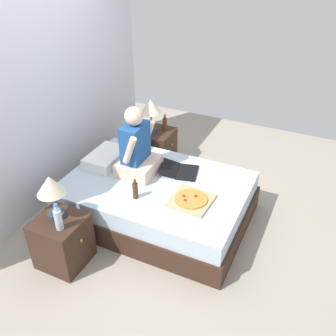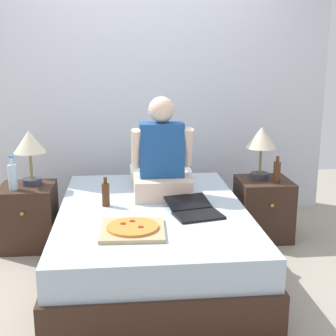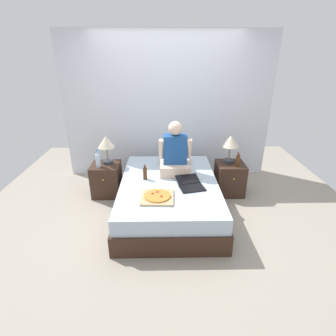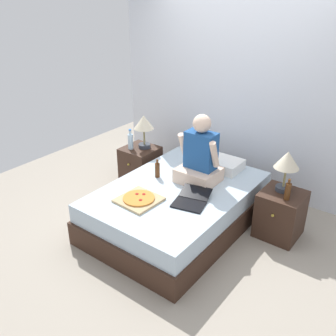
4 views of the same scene
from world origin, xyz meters
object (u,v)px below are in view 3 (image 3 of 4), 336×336
object	(u,v)px
lamp_on_left_nightstand	(106,144)
beer_bottle	(238,160)
laptop	(191,185)
nightstand_left	(107,179)
person_seated	(175,155)
nightstand_right	(230,178)
pizza_box	(157,197)
water_bottle	(98,160)
beer_bottle_on_bed	(145,173)
bed	(169,196)
lamp_on_right_nightstand	(230,143)

from	to	relation	value
lamp_on_left_nightstand	beer_bottle	bearing A→B (deg)	-4.23
beer_bottle	laptop	bearing A→B (deg)	-143.35
beer_bottle	nightstand_left	bearing A→B (deg)	177.23
person_seated	nightstand_right	bearing A→B (deg)	14.24
nightstand_left	laptop	size ratio (longest dim) A/B	1.09
lamp_on_left_nightstand	pizza_box	distance (m)	1.35
laptop	pizza_box	distance (m)	0.54
nightstand_right	water_bottle	bearing A→B (deg)	-177.52
lamp_on_left_nightstand	beer_bottle	distance (m)	2.05
nightstand_right	beer_bottle_on_bed	bearing A→B (deg)	-161.53
bed	beer_bottle	xyz separation A→B (m)	(1.07, 0.41, 0.38)
bed	beer_bottle	size ratio (longest dim) A/B	8.66
nightstand_left	lamp_on_right_nightstand	bearing A→B (deg)	1.46
nightstand_right	person_seated	size ratio (longest dim) A/B	0.67
bed	beer_bottle	world-z (taller)	beer_bottle
nightstand_right	beer_bottle	distance (m)	0.38
water_bottle	nightstand_right	distance (m)	2.11
bed	person_seated	world-z (taller)	person_seated
nightstand_left	lamp_on_left_nightstand	size ratio (longest dim) A/B	1.16
bed	nightstand_left	xyz separation A→B (m)	(-1.00, 0.51, 0.02)
beer_bottle	person_seated	world-z (taller)	person_seated
lamp_on_left_nightstand	nightstand_right	size ratio (longest dim) A/B	0.87
beer_bottle	beer_bottle_on_bed	distance (m)	1.45
bed	water_bottle	distance (m)	1.22
bed	lamp_on_right_nightstand	bearing A→B (deg)	30.16
lamp_on_right_nightstand	beer_bottle_on_bed	world-z (taller)	lamp_on_right_nightstand
lamp_on_left_nightstand	water_bottle	xyz separation A→B (m)	(-0.12, -0.14, -0.22)
nightstand_left	pizza_box	world-z (taller)	pizza_box
nightstand_right	laptop	distance (m)	1.01
water_bottle	lamp_on_right_nightstand	world-z (taller)	lamp_on_right_nightstand
bed	pizza_box	xyz separation A→B (m)	(-0.16, -0.47, 0.26)
person_seated	beer_bottle_on_bed	xyz separation A→B (m)	(-0.43, -0.22, -0.20)
person_seated	pizza_box	world-z (taller)	person_seated
bed	nightstand_right	bearing A→B (deg)	27.19
beer_bottle	beer_bottle_on_bed	world-z (taller)	beer_bottle
laptop	lamp_on_right_nightstand	bearing A→B (deg)	47.04
bed	laptop	distance (m)	0.42
beer_bottle_on_bed	pizza_box	bearing A→B (deg)	-71.13
lamp_on_left_nightstand	person_seated	world-z (taller)	person_seated
lamp_on_right_nightstand	water_bottle	bearing A→B (deg)	-176.09
nightstand_right	beer_bottle	world-z (taller)	beer_bottle
nightstand_left	lamp_on_right_nightstand	size ratio (longest dim) A/B	1.16
lamp_on_left_nightstand	laptop	bearing A→B (deg)	-30.38
bed	nightstand_right	distance (m)	1.12
bed	laptop	world-z (taller)	laptop
bed	nightstand_left	size ratio (longest dim) A/B	3.83
bed	beer_bottle	bearing A→B (deg)	21.13
beer_bottle	nightstand_right	bearing A→B (deg)	125.01
bed	beer_bottle	distance (m)	1.21
nightstand_left	laptop	bearing A→B (deg)	-27.89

